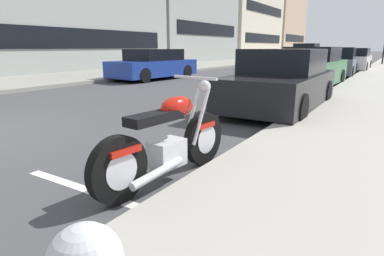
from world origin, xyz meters
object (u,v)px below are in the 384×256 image
parked_motorcycle (168,142)px  parked_car_behind_motorcycle (311,69)px  parked_car_at_intersection (353,60)px  parked_car_near_corner (281,82)px  crossing_truck (314,53)px  car_opposite_curb (154,65)px  parked_car_far_down_curb (336,63)px

parked_motorcycle → parked_car_behind_motorcycle: (9.80, 0.66, 0.25)m
parked_motorcycle → parked_car_at_intersection: size_ratio=0.44×
parked_car_near_corner → parked_car_at_intersection: parked_car_near_corner is taller
parked_car_near_corner → parked_car_behind_motorcycle: (4.96, 0.42, 0.03)m
parked_car_near_corner → crossing_truck: bearing=10.0°
parked_car_at_intersection → car_opposite_curb: bearing=146.6°
parked_motorcycle → parked_car_far_down_curb: (15.42, 0.66, 0.23)m
parked_car_near_corner → car_opposite_curb: size_ratio=0.92×
parked_car_far_down_curb → car_opposite_curb: (-6.21, 6.90, -0.01)m
parked_car_at_intersection → car_opposite_curb: size_ratio=1.01×
parked_car_far_down_curb → crossing_truck: bearing=13.2°
parked_car_at_intersection → crossing_truck: (11.00, 4.71, 0.18)m
parked_car_near_corner → parked_car_far_down_curb: 10.58m
parked_car_behind_motorcycle → parked_motorcycle: bearing=-173.7°
parked_car_near_corner → parked_car_at_intersection: size_ratio=0.90×
parked_car_behind_motorcycle → parked_car_at_intersection: 10.47m
parked_car_behind_motorcycle → parked_car_at_intersection: bearing=1.0°
parked_car_far_down_curb → crossing_truck: 16.45m
car_opposite_curb → parked_car_near_corner: bearing=63.3°
car_opposite_curb → parked_car_behind_motorcycle: bearing=99.0°
parked_car_far_down_curb → parked_car_behind_motorcycle: bearing=177.6°
parked_car_near_corner → parked_car_behind_motorcycle: 4.97m
parked_car_at_intersection → parked_car_far_down_curb: bearing=176.3°
car_opposite_curb → parked_car_far_down_curb: bearing=136.1°
parked_motorcycle → parked_car_near_corner: bearing=8.6°
car_opposite_curb → crossing_truck: bearing=177.7°
parked_car_behind_motorcycle → parked_car_far_down_curb: bearing=2.5°
parked_car_at_intersection → crossing_truck: size_ratio=0.83×
parked_car_far_down_curb → crossing_truck: size_ratio=0.75×
crossing_truck → car_opposite_curb: size_ratio=1.22×
parked_car_near_corner → car_opposite_curb: parked_car_near_corner is taller
parked_car_far_down_curb → parked_motorcycle: bearing=-180.0°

